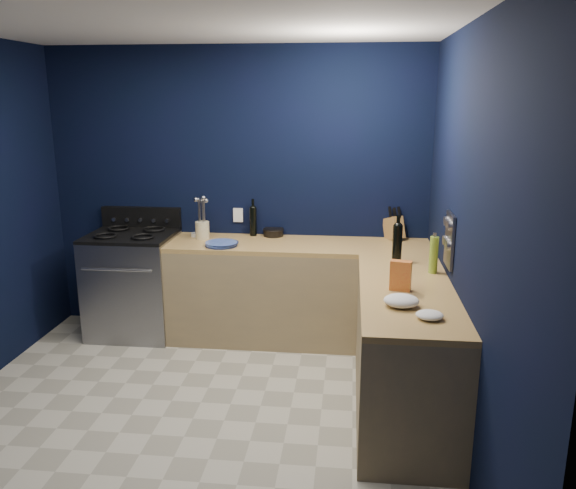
# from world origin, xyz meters

# --- Properties ---
(floor) EXTENTS (3.50, 3.50, 0.02)m
(floor) POSITION_xyz_m (0.00, 0.00, -0.01)
(floor) COLOR #AEA998
(floor) RESTS_ON ground
(ceiling) EXTENTS (3.50, 3.50, 0.02)m
(ceiling) POSITION_xyz_m (0.00, 0.00, 2.61)
(ceiling) COLOR silver
(ceiling) RESTS_ON ground
(wall_back) EXTENTS (3.50, 0.02, 2.60)m
(wall_back) POSITION_xyz_m (0.00, 1.76, 1.30)
(wall_back) COLOR black
(wall_back) RESTS_ON ground
(wall_right) EXTENTS (0.02, 3.50, 2.60)m
(wall_right) POSITION_xyz_m (1.76, 0.00, 1.30)
(wall_right) COLOR black
(wall_right) RESTS_ON ground
(wall_front) EXTENTS (3.50, 0.02, 2.60)m
(wall_front) POSITION_xyz_m (0.00, -1.76, 1.30)
(wall_front) COLOR black
(wall_front) RESTS_ON ground
(cab_back) EXTENTS (2.30, 0.63, 0.86)m
(cab_back) POSITION_xyz_m (0.60, 1.44, 0.43)
(cab_back) COLOR #967E54
(cab_back) RESTS_ON floor
(top_back) EXTENTS (2.30, 0.63, 0.04)m
(top_back) POSITION_xyz_m (0.60, 1.44, 0.88)
(top_back) COLOR olive
(top_back) RESTS_ON cab_back
(cab_right) EXTENTS (0.63, 1.67, 0.86)m
(cab_right) POSITION_xyz_m (1.44, 0.29, 0.43)
(cab_right) COLOR #967E54
(cab_right) RESTS_ON floor
(top_right) EXTENTS (0.63, 1.67, 0.04)m
(top_right) POSITION_xyz_m (1.44, 0.29, 0.88)
(top_right) COLOR olive
(top_right) RESTS_ON cab_right
(gas_range) EXTENTS (0.76, 0.66, 0.92)m
(gas_range) POSITION_xyz_m (-0.93, 1.42, 0.46)
(gas_range) COLOR gray
(gas_range) RESTS_ON floor
(oven_door) EXTENTS (0.59, 0.02, 0.42)m
(oven_door) POSITION_xyz_m (-0.93, 1.10, 0.45)
(oven_door) COLOR black
(oven_door) RESTS_ON gas_range
(cooktop) EXTENTS (0.76, 0.66, 0.03)m
(cooktop) POSITION_xyz_m (-0.93, 1.42, 0.94)
(cooktop) COLOR black
(cooktop) RESTS_ON gas_range
(backguard) EXTENTS (0.76, 0.06, 0.20)m
(backguard) POSITION_xyz_m (-0.93, 1.72, 1.04)
(backguard) COLOR black
(backguard) RESTS_ON gas_range
(spice_panel) EXTENTS (0.02, 0.28, 0.38)m
(spice_panel) POSITION_xyz_m (1.74, 0.55, 1.18)
(spice_panel) COLOR gray
(spice_panel) RESTS_ON wall_right
(wall_outlet) EXTENTS (0.09, 0.02, 0.13)m
(wall_outlet) POSITION_xyz_m (0.00, 1.74, 1.08)
(wall_outlet) COLOR white
(wall_outlet) RESTS_ON wall_back
(plate_stack) EXTENTS (0.36, 0.36, 0.03)m
(plate_stack) POSITION_xyz_m (-0.06, 1.27, 0.92)
(plate_stack) COLOR #305A95
(plate_stack) RESTS_ON top_back
(ramekin) EXTENTS (0.11, 0.11, 0.03)m
(ramekin) POSITION_xyz_m (-0.37, 1.59, 0.92)
(ramekin) COLOR white
(ramekin) RESTS_ON top_back
(utensil_crock) EXTENTS (0.15, 0.15, 0.16)m
(utensil_crock) POSITION_xyz_m (-0.29, 1.52, 0.98)
(utensil_crock) COLOR beige
(utensil_crock) RESTS_ON top_back
(wine_bottle_back) EXTENTS (0.07, 0.07, 0.26)m
(wine_bottle_back) POSITION_xyz_m (0.15, 1.69, 1.03)
(wine_bottle_back) COLOR black
(wine_bottle_back) RESTS_ON top_back
(lemon_basket) EXTENTS (0.20, 0.20, 0.07)m
(lemon_basket) POSITION_xyz_m (0.34, 1.69, 0.94)
(lemon_basket) COLOR black
(lemon_basket) RESTS_ON top_back
(knife_block) EXTENTS (0.21, 0.26, 0.25)m
(knife_block) POSITION_xyz_m (1.44, 1.69, 1.00)
(knife_block) COLOR olive
(knife_block) RESTS_ON top_back
(wine_bottle_right) EXTENTS (0.10, 0.10, 0.30)m
(wine_bottle_right) POSITION_xyz_m (1.41, 0.91, 1.05)
(wine_bottle_right) COLOR black
(wine_bottle_right) RESTS_ON top_right
(oil_bottle) EXTENTS (0.07, 0.07, 0.27)m
(oil_bottle) POSITION_xyz_m (1.65, 0.67, 1.04)
(oil_bottle) COLOR #7FA52D
(oil_bottle) RESTS_ON top_right
(spice_jar_near) EXTENTS (0.06, 0.06, 0.11)m
(spice_jar_near) POSITION_xyz_m (1.41, 0.59, 0.95)
(spice_jar_near) COLOR olive
(spice_jar_near) RESTS_ON top_right
(spice_jar_far) EXTENTS (0.05, 0.05, 0.09)m
(spice_jar_far) POSITION_xyz_m (1.37, 0.44, 0.95)
(spice_jar_far) COLOR olive
(spice_jar_far) RESTS_ON top_right
(crouton_bag) EXTENTS (0.15, 0.09, 0.20)m
(crouton_bag) POSITION_xyz_m (1.38, 0.25, 1.00)
(crouton_bag) COLOR red
(crouton_bag) RESTS_ON top_right
(towel_front) EXTENTS (0.22, 0.19, 0.08)m
(towel_front) POSITION_xyz_m (1.37, -0.06, 0.94)
(towel_front) COLOR white
(towel_front) RESTS_ON top_right
(towel_end) EXTENTS (0.20, 0.19, 0.05)m
(towel_end) POSITION_xyz_m (1.51, -0.25, 0.92)
(towel_end) COLOR white
(towel_end) RESTS_ON top_right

